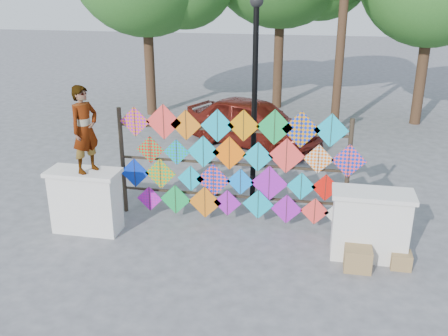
{
  "coord_description": "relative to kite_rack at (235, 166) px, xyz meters",
  "views": [
    {
      "loc": [
        1.68,
        -8.45,
        4.68
      ],
      "look_at": [
        -0.09,
        0.6,
        1.23
      ],
      "focal_mm": 40.0,
      "sensor_mm": 36.0,
      "label": 1
    }
  ],
  "objects": [
    {
      "name": "parapet_left",
      "position": [
        -2.8,
        -0.93,
        -0.59
      ],
      "size": [
        1.4,
        0.65,
        1.28
      ],
      "color": "white",
      "rests_on": "ground"
    },
    {
      "name": "ground",
      "position": [
        -0.1,
        -0.73,
        -1.24
      ],
      "size": [
        80.0,
        80.0,
        0.0
      ],
      "primitive_type": "plane",
      "color": "gray",
      "rests_on": "ground"
    },
    {
      "name": "lamppost",
      "position": [
        0.2,
        1.27,
        1.45
      ],
      "size": [
        0.28,
        0.28,
        4.46
      ],
      "color": "black",
      "rests_on": "ground"
    },
    {
      "name": "cardboard_box_near",
      "position": [
        2.41,
        -1.37,
        -1.04
      ],
      "size": [
        0.46,
        0.41,
        0.41
      ],
      "primitive_type": "cube",
      "color": "olive",
      "rests_on": "ground"
    },
    {
      "name": "parapet_right",
      "position": [
        2.6,
        -0.93,
        -0.59
      ],
      "size": [
        1.4,
        0.65,
        1.28
      ],
      "color": "white",
      "rests_on": "ground"
    },
    {
      "name": "cardboard_box_far",
      "position": [
        3.15,
        -1.18,
        -1.1
      ],
      "size": [
        0.35,
        0.32,
        0.29
      ],
      "primitive_type": "cube",
      "color": "olive",
      "rests_on": "ground"
    },
    {
      "name": "kite_rack",
      "position": [
        0.0,
        0.0,
        0.0
      ],
      "size": [
        4.97,
        0.24,
        2.43
      ],
      "color": "#2C2318",
      "rests_on": "ground"
    },
    {
      "name": "vendor_woman",
      "position": [
        -2.67,
        -0.93,
        0.86
      ],
      "size": [
        0.6,
        0.71,
        1.65
      ],
      "primitive_type": "imported",
      "rotation": [
        0.0,
        0.0,
        1.16
      ],
      "color": "#99999E",
      "rests_on": "parapet_left"
    },
    {
      "name": "sedan",
      "position": [
        -0.34,
        5.19,
        -0.51
      ],
      "size": [
        4.62,
        3.36,
        1.46
      ],
      "primitive_type": "imported",
      "rotation": [
        0.0,
        0.0,
        1.14
      ],
      "color": "#611810",
      "rests_on": "ground"
    }
  ]
}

